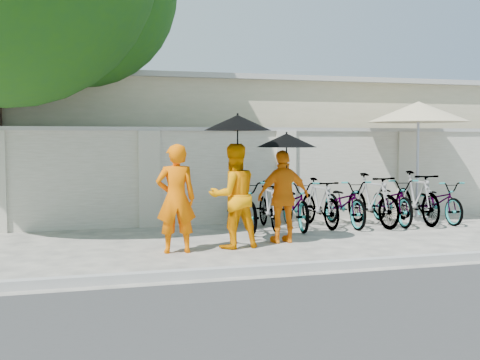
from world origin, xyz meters
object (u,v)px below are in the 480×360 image
object	(u,v)px
monk_left	(176,199)
patio_umbrella	(418,113)
monk_center	(233,196)
monk_right	(284,197)

from	to	relation	value
monk_left	patio_umbrella	xyz separation A→B (m)	(5.84, 2.27, 1.52)
monk_center	monk_right	bearing A→B (deg)	-173.59
monk_center	monk_right	size ratio (longest dim) A/B	1.07
monk_center	monk_right	xyz separation A→B (m)	(0.99, 0.25, -0.06)
monk_left	monk_center	distance (m)	1.02
monk_right	patio_umbrella	xyz separation A→B (m)	(3.85, 1.86, 1.58)
monk_right	patio_umbrella	world-z (taller)	patio_umbrella
monk_right	monk_center	bearing A→B (deg)	9.95
monk_left	monk_center	size ratio (longest dim) A/B	1.00
monk_center	patio_umbrella	bearing A→B (deg)	-164.19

